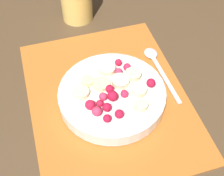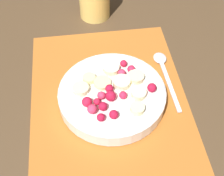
% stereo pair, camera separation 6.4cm
% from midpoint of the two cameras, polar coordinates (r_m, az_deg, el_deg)
% --- Properties ---
extents(ground_plane, '(3.00, 3.00, 0.00)m').
position_cam_midpoint_polar(ground_plane, '(0.68, 2.07, -1.94)').
color(ground_plane, '#4C3823').
extents(placemat, '(0.43, 0.33, 0.01)m').
position_cam_midpoint_polar(placemat, '(0.68, 2.07, -1.79)').
color(placemat, '#B26023').
rests_on(placemat, ground_plane).
extents(fruit_bowl, '(0.22, 0.22, 0.06)m').
position_cam_midpoint_polar(fruit_bowl, '(0.65, 2.82, -1.26)').
color(fruit_bowl, white).
rests_on(fruit_bowl, placemat).
extents(spoon, '(0.18, 0.03, 0.01)m').
position_cam_midpoint_polar(spoon, '(0.74, 11.83, 3.51)').
color(spoon, silver).
rests_on(spoon, placemat).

